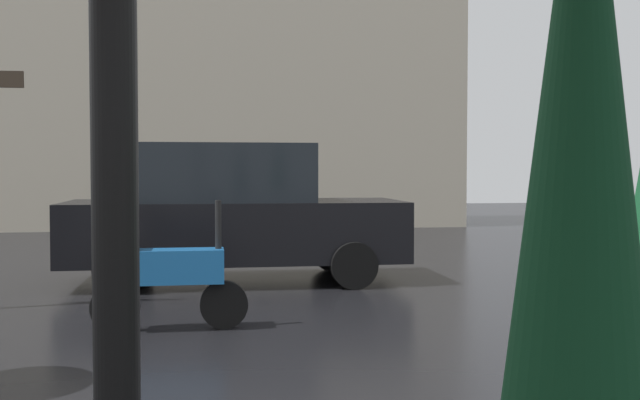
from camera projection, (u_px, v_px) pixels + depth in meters
folded_patio_umbrella_near at (581, 135)px, 1.54m from camera, size 0.40×0.40×2.38m
parked_scooter at (165, 272)px, 7.05m from camera, size 1.48×0.32×1.23m
parked_car_left at (231, 213)px, 10.13m from camera, size 4.51×1.96×1.87m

